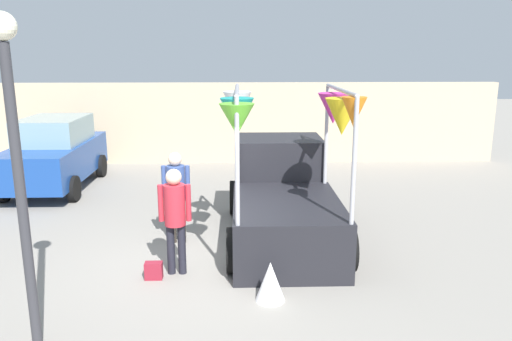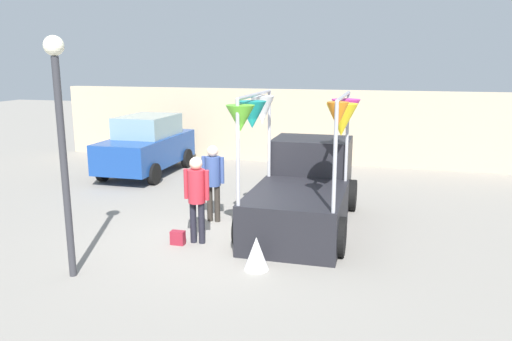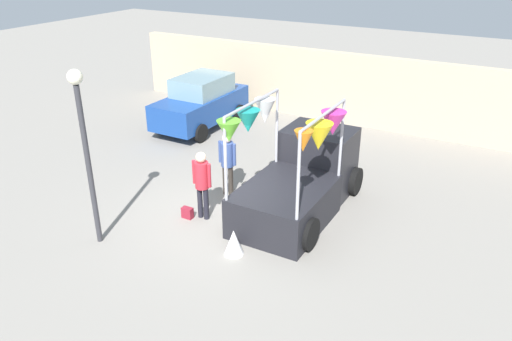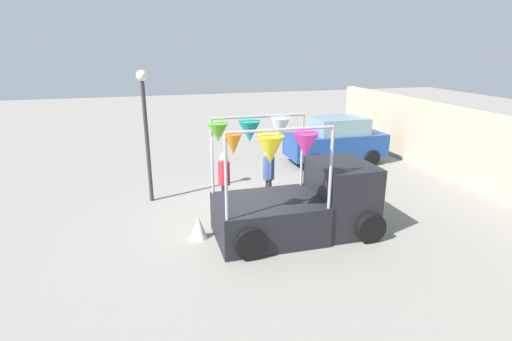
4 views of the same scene
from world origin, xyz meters
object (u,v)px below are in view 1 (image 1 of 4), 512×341
(person_customer, at_px, (175,211))
(person_vendor, at_px, (176,188))
(street_lamp, at_px, (15,140))
(folded_kite_bundle_white, at_px, (270,281))
(vendor_truck, at_px, (282,191))
(handbag, at_px, (154,271))
(parked_car, at_px, (55,153))

(person_customer, bearing_deg, person_vendor, 96.23)
(street_lamp, distance_m, folded_kite_bundle_white, 3.91)
(vendor_truck, xyz_separation_m, street_lamp, (-3.37, -3.75, 1.70))
(street_lamp, bearing_deg, handbag, 58.08)
(person_customer, relative_size, folded_kite_bundle_white, 2.95)
(person_vendor, xyz_separation_m, street_lamp, (-1.34, -3.42, 1.53))
(person_customer, height_order, handbag, person_customer)
(parked_car, height_order, handbag, parked_car)
(person_vendor, bearing_deg, person_customer, -83.77)
(parked_car, xyz_separation_m, street_lamp, (2.37, -7.49, 1.66))
(vendor_truck, bearing_deg, person_vendor, -170.63)
(handbag, distance_m, street_lamp, 3.28)
(vendor_truck, relative_size, parked_car, 1.01)
(parked_car, xyz_separation_m, handbag, (3.51, -5.66, -0.80))
(folded_kite_bundle_white, bearing_deg, vendor_truck, 81.58)
(person_customer, distance_m, street_lamp, 2.95)
(parked_car, relative_size, folded_kite_bundle_white, 6.67)
(person_customer, xyz_separation_m, person_vendor, (-0.15, 1.38, -0.01))
(parked_car, relative_size, handbag, 14.29)
(person_customer, xyz_separation_m, folded_kite_bundle_white, (1.48, -0.97, -0.78))
(vendor_truck, height_order, person_vendor, vendor_truck)
(person_vendor, bearing_deg, street_lamp, -111.43)
(parked_car, xyz_separation_m, folded_kite_bundle_white, (5.34, -6.43, -0.64))
(street_lamp, relative_size, folded_kite_bundle_white, 6.66)
(parked_car, relative_size, street_lamp, 1.00)
(person_customer, xyz_separation_m, handbag, (-0.35, -0.20, -0.94))
(parked_car, distance_m, street_lamp, 8.03)
(person_customer, relative_size, street_lamp, 0.44)
(folded_kite_bundle_white, bearing_deg, person_customer, 146.79)
(person_customer, bearing_deg, handbag, -150.26)
(person_vendor, bearing_deg, folded_kite_bundle_white, -55.24)
(vendor_truck, distance_m, parked_car, 6.85)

